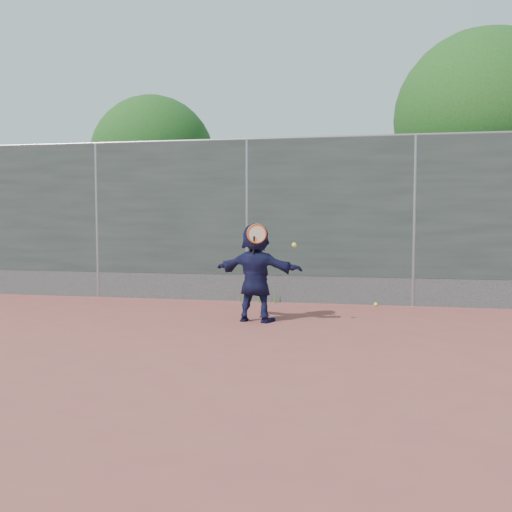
# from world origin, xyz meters

# --- Properties ---
(ground) EXTENTS (80.00, 80.00, 0.00)m
(ground) POSITION_xyz_m (0.00, 0.00, 0.00)
(ground) COLOR #9E4C42
(ground) RESTS_ON ground
(player) EXTENTS (1.43, 0.67, 1.49)m
(player) POSITION_xyz_m (0.56, 1.53, 0.74)
(player) COLOR #16173D
(player) RESTS_ON ground
(ball_ground) EXTENTS (0.07, 0.07, 0.07)m
(ball_ground) POSITION_xyz_m (2.36, 3.35, 0.03)
(ball_ground) COLOR #E2F636
(ball_ground) RESTS_ON ground
(fence) EXTENTS (20.00, 0.06, 3.03)m
(fence) POSITION_xyz_m (-0.00, 3.50, 1.58)
(fence) COLOR #38423D
(fence) RESTS_ON ground
(swing_action) EXTENTS (0.74, 0.19, 0.51)m
(swing_action) POSITION_xyz_m (0.66, 1.32, 1.30)
(swing_action) COLOR #E04B15
(swing_action) RESTS_ON ground
(tree_right) EXTENTS (3.78, 3.60, 5.39)m
(tree_right) POSITION_xyz_m (4.68, 5.75, 3.49)
(tree_right) COLOR #382314
(tree_right) RESTS_ON ground
(tree_left) EXTENTS (3.15, 3.00, 4.53)m
(tree_left) POSITION_xyz_m (-2.85, 6.55, 2.94)
(tree_left) COLOR #382314
(tree_left) RESTS_ON ground
(weed_clump) EXTENTS (0.68, 0.07, 0.30)m
(weed_clump) POSITION_xyz_m (0.29, 3.38, 0.13)
(weed_clump) COLOR #387226
(weed_clump) RESTS_ON ground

